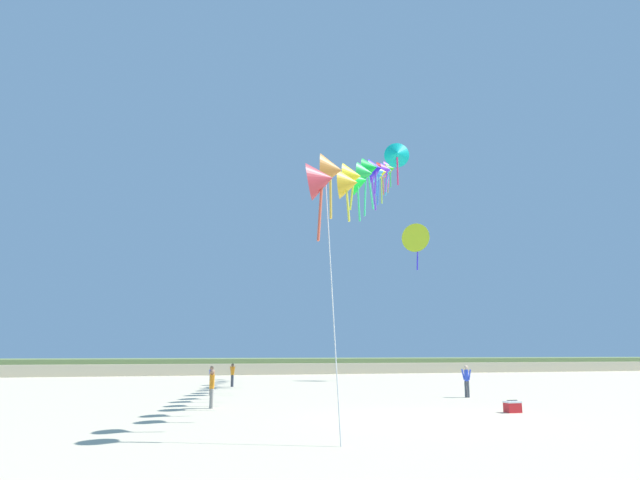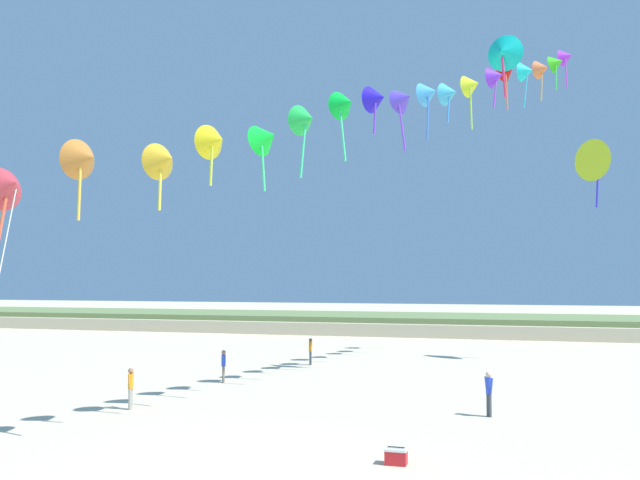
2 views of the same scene
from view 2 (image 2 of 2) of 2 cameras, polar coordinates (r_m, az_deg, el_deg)
ground_plane at (r=18.93m, az=-6.77°, el=-18.20°), size 240.00×240.00×0.00m
dune_ridge at (r=64.06m, az=9.69°, el=-6.97°), size 120.00×13.60×1.57m
person_near_left at (r=32.88m, az=-8.13°, el=-10.28°), size 0.24×0.53×1.52m
person_near_right at (r=26.90m, az=-15.65°, el=-11.71°), size 0.21×0.54×1.54m
person_mid_center at (r=25.35m, az=14.04°, el=-12.20°), size 0.35×0.52×1.59m
person_far_left at (r=39.21m, az=-0.80°, el=-9.20°), size 0.32×0.49×1.50m
kite_banner_string at (r=30.58m, az=8.07°, el=11.98°), size 16.49×33.57×19.64m
large_kite_low_lead at (r=36.15m, az=15.19°, el=15.01°), size 1.94×1.25×3.20m
large_kite_mid_trail at (r=43.13m, az=22.28°, el=6.19°), size 2.38×2.28×3.99m
beach_cooler at (r=18.79m, az=6.43°, el=-17.65°), size 0.58×0.41×0.46m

